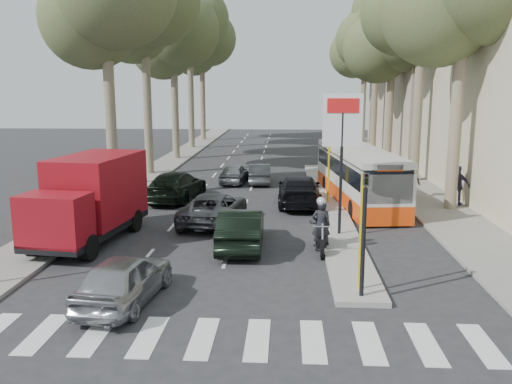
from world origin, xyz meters
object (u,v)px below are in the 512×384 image
red_truck (91,197)px  city_bus (358,174)px  motorcycle (321,226)px  silver_hatchback (124,279)px  dark_hatchback (241,228)px

red_truck → city_bus: size_ratio=0.59×
red_truck → city_bus: bearing=42.5°
motorcycle → city_bus: bearing=74.1°
silver_hatchback → city_bus: city_bus is taller
dark_hatchback → red_truck: bearing=-6.2°
silver_hatchback → dark_hatchback: (2.76, 5.38, 0.04)m
motorcycle → dark_hatchback: bearing=177.3°
dark_hatchback → red_truck: 5.88m
silver_hatchback → motorcycle: size_ratio=1.73×
silver_hatchback → red_truck: 6.71m
dark_hatchback → city_bus: city_bus is taller
dark_hatchback → silver_hatchback: bearing=61.8°
silver_hatchback → city_bus: 15.89m
dark_hatchback → motorcycle: (2.90, -0.13, 0.17)m
silver_hatchback → motorcycle: 7.72m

